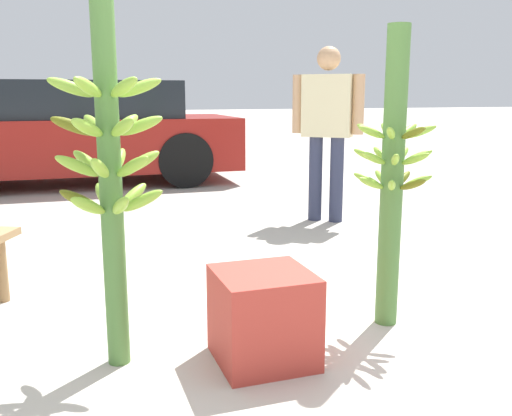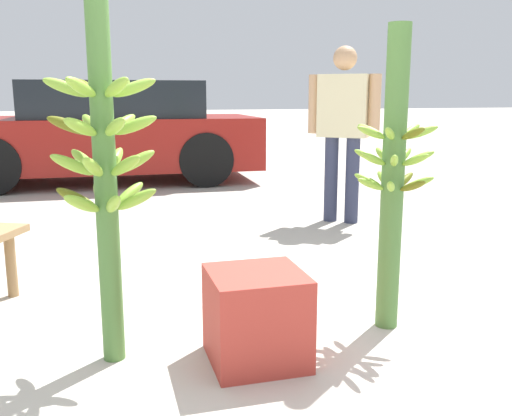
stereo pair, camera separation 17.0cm
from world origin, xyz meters
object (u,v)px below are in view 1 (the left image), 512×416
produce_crate (263,317)px  banana_stalk_center (392,176)px  parked_car (82,133)px  banana_stalk_left (110,170)px  vendor_person (327,120)px

produce_crate → banana_stalk_center: bearing=14.8°
parked_car → banana_stalk_left: bearing=-179.5°
banana_stalk_center → vendor_person: size_ratio=0.94×
vendor_person → parked_car: 3.75m
banana_stalk_left → produce_crate: banana_stalk_left is taller
parked_car → produce_crate: 5.68m
banana_stalk_left → banana_stalk_center: banana_stalk_left is taller
vendor_person → parked_car: bearing=161.8°
vendor_person → parked_car: vendor_person is taller
vendor_person → parked_car: size_ratio=0.39×
banana_stalk_center → parked_car: size_ratio=0.36×
banana_stalk_center → produce_crate: banana_stalk_center is taller
parked_car → produce_crate: (0.53, -5.64, -0.45)m
vendor_person → banana_stalk_center: bearing=-69.2°
banana_stalk_center → parked_car: banana_stalk_center is taller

